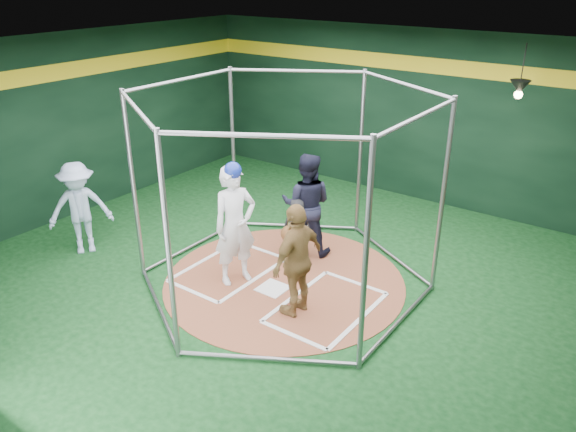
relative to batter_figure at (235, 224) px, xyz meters
The scene contains 12 objects.
room_shell 1.08m from the batter_figure, 34.10° to the left, with size 10.10×9.10×3.53m.
clay_disc 1.23m from the batter_figure, 33.60° to the left, with size 3.80×3.80×0.01m, color #975137.
home_plate 1.16m from the batter_figure, 10.42° to the left, with size 0.43×0.43×0.01m, color white.
batter_box_left 1.04m from the batter_figure, 153.17° to the left, with size 1.17×1.77×0.01m.
batter_box_right 1.86m from the batter_figure, ahead, with size 1.17×1.77×0.01m.
batting_cage 0.91m from the batter_figure, 33.60° to the left, with size 4.05×4.67×3.00m.
pendant_lamp_near 5.21m from the batter_figure, 54.88° to the left, with size 0.34×0.34×0.90m.
batter_figure is the anchor object (origin of this frame).
visitor_leopard 1.29m from the batter_figure, ahead, with size 0.98×0.41×1.67m, color tan.
catcher_figure 1.29m from the batter_figure, 73.87° to the left, with size 0.62×0.64×1.09m.
umpire 1.48m from the batter_figure, 76.63° to the left, with size 0.87×0.68×1.79m, color black.
bystander_blue 2.92m from the batter_figure, 164.44° to the right, with size 1.05×0.60×1.63m, color #AFC4E8.
Camera 1 is at (4.56, -6.21, 4.59)m, focal length 35.00 mm.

